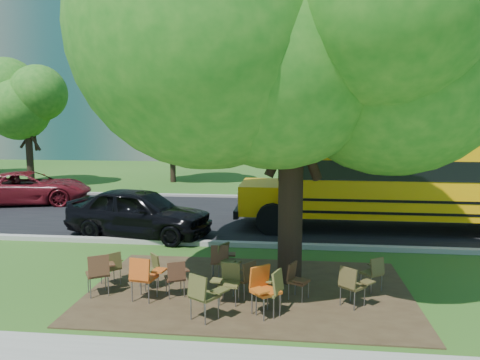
# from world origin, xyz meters

# --- Properties ---
(ground) EXTENTS (160.00, 160.00, 0.00)m
(ground) POSITION_xyz_m (0.00, 0.00, 0.00)
(ground) COLOR #234D18
(ground) RESTS_ON ground
(dirt_patch) EXTENTS (7.00, 4.50, 0.03)m
(dirt_patch) POSITION_xyz_m (1.00, -0.50, 0.01)
(dirt_patch) COLOR #382819
(dirt_patch) RESTS_ON ground
(asphalt_road) EXTENTS (80.00, 8.00, 0.04)m
(asphalt_road) POSITION_xyz_m (0.00, 7.00, 0.02)
(asphalt_road) COLOR black
(asphalt_road) RESTS_ON ground
(kerb_near) EXTENTS (80.00, 0.25, 0.14)m
(kerb_near) POSITION_xyz_m (0.00, 3.00, 0.07)
(kerb_near) COLOR gray
(kerb_near) RESTS_ON ground
(kerb_far) EXTENTS (80.00, 0.25, 0.14)m
(kerb_far) POSITION_xyz_m (0.00, 11.10, 0.07)
(kerb_far) COLOR gray
(kerb_far) RESTS_ON ground
(building_main) EXTENTS (38.00, 16.00, 22.00)m
(building_main) POSITION_xyz_m (-8.00, 36.00, 11.00)
(building_main) COLOR #61625D
(building_main) RESTS_ON ground
(bg_tree_0) EXTENTS (5.20, 5.20, 7.18)m
(bg_tree_0) POSITION_xyz_m (-12.00, 13.00, 4.57)
(bg_tree_0) COLOR black
(bg_tree_0) RESTS_ON ground
(bg_tree_2) EXTENTS (4.80, 4.80, 6.62)m
(bg_tree_2) POSITION_xyz_m (-5.00, 16.00, 4.21)
(bg_tree_2) COLOR black
(bg_tree_2) RESTS_ON ground
(bg_tree_3) EXTENTS (5.60, 5.60, 7.84)m
(bg_tree_3) POSITION_xyz_m (8.00, 14.00, 5.03)
(bg_tree_3) COLOR black
(bg_tree_3) RESTS_ON ground
(main_tree) EXTENTS (7.20, 7.20, 9.19)m
(main_tree) POSITION_xyz_m (1.88, 0.18, 5.58)
(main_tree) COLOR black
(main_tree) RESTS_ON ground
(school_bus) EXTENTS (12.91, 2.97, 3.15)m
(school_bus) POSITION_xyz_m (7.15, 5.67, 1.82)
(school_bus) COLOR #E29B07
(school_bus) RESTS_ON ground
(chair_0) EXTENTS (0.63, 0.78, 0.94)m
(chair_0) POSITION_xyz_m (-2.16, -1.15, 0.58)
(chair_0) COLOR #4E301C
(chair_0) RESTS_ON ground
(chair_1) EXTENTS (0.70, 0.57, 0.97)m
(chair_1) POSITION_xyz_m (-1.11, -1.34, 0.60)
(chair_1) COLOR #B74713
(chair_1) RESTS_ON ground
(chair_2) EXTENTS (0.56, 0.66, 0.82)m
(chair_2) POSITION_xyz_m (-0.50, -1.05, 0.51)
(chair_2) COLOR #452818
(chair_2) RESTS_ON ground
(chair_3) EXTENTS (0.58, 0.50, 0.85)m
(chair_3) POSITION_xyz_m (0.64, -1.23, 0.52)
(chair_3) COLOR brown
(chair_3) RESTS_ON ground
(chair_4) EXTENTS (0.79, 0.63, 0.94)m
(chair_4) POSITION_xyz_m (0.29, -2.15, 0.58)
(chair_4) COLOR #45431E
(chair_4) RESTS_ON ground
(chair_5) EXTENTS (0.66, 0.83, 0.98)m
(chair_5) POSITION_xyz_m (1.38, -1.76, 0.60)
(chair_5) COLOR #B85013
(chair_5) RESTS_ON ground
(chair_6) EXTENTS (0.57, 0.73, 0.92)m
(chair_6) POSITION_xyz_m (1.55, -1.70, 0.57)
(chair_6) COLOR brown
(chair_6) RESTS_ON ground
(chair_7) EXTENTS (0.75, 0.59, 0.87)m
(chair_7) POSITION_xyz_m (3.14, -1.20, 0.54)
(chair_7) COLOR #463B1E
(chair_7) RESTS_ON ground
(chair_8) EXTENTS (0.54, 0.69, 0.80)m
(chair_8) POSITION_xyz_m (-2.13, -0.52, 0.49)
(chair_8) COLOR brown
(chair_8) RESTS_ON ground
(chair_9) EXTENTS (0.67, 0.53, 0.79)m
(chair_9) POSITION_xyz_m (-1.22, -0.59, 0.49)
(chair_9) COLOR #4B4520
(chair_9) RESTS_ON ground
(chair_10) EXTENTS (0.59, 0.75, 0.90)m
(chair_10) POSITION_xyz_m (0.42, 0.03, 0.56)
(chair_10) COLOR #45411E
(chair_10) RESTS_ON ground
(chair_11) EXTENTS (0.56, 0.71, 0.82)m
(chair_11) POSITION_xyz_m (0.98, -0.91, 0.51)
(chair_11) COLOR #442F18
(chair_11) RESTS_ON ground
(chair_12) EXTENTS (0.51, 0.65, 0.79)m
(chair_12) POSITION_xyz_m (2.02, -0.90, 0.49)
(chair_12) COLOR #4F311C
(chair_12) RESTS_ON ground
(chair_13) EXTENTS (0.54, 0.67, 0.80)m
(chair_13) POSITION_xyz_m (3.72, -0.24, 0.49)
(chair_13) COLOR #504522
(chair_13) RESTS_ON ground
(chair_14) EXTENTS (0.59, 0.57, 0.89)m
(chair_14) POSITION_xyz_m (0.28, 0.08, 0.55)
(chair_14) COLOR #482C1A
(chair_14) RESTS_ON ground
(black_car) EXTENTS (4.92, 2.70, 1.59)m
(black_car) POSITION_xyz_m (-2.94, 3.80, 0.79)
(black_car) COLOR black
(black_car) RESTS_ON ground
(bg_car_red) EXTENTS (5.59, 3.63, 1.43)m
(bg_car_red) POSITION_xyz_m (-9.51, 8.64, 0.72)
(bg_car_red) COLOR #5C0F17
(bg_car_red) RESTS_ON ground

